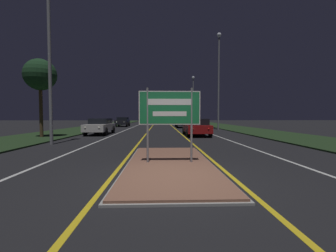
% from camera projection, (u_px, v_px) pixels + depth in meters
% --- Properties ---
extents(ground_plane, '(160.00, 160.00, 0.00)m').
position_uv_depth(ground_plane, '(172.00, 179.00, 5.63)').
color(ground_plane, black).
extents(median_island, '(2.74, 6.67, 0.10)m').
position_uv_depth(median_island, '(170.00, 164.00, 7.23)').
color(median_island, '#999993').
rests_on(median_island, ground_plane).
extents(verge_left, '(5.00, 100.00, 0.08)m').
position_uv_depth(verge_left, '(79.00, 130.00, 25.27)').
color(verge_left, '#1E3319').
rests_on(verge_left, ground_plane).
extents(verge_right, '(5.00, 100.00, 0.08)m').
position_uv_depth(verge_right, '(245.00, 129.00, 25.92)').
color(verge_right, '#1E3319').
rests_on(verge_right, ground_plane).
extents(centre_line_yellow_left, '(0.12, 70.00, 0.01)m').
position_uv_depth(centre_line_yellow_left, '(151.00, 128.00, 30.53)').
color(centre_line_yellow_left, gold).
rests_on(centre_line_yellow_left, ground_plane).
extents(centre_line_yellow_right, '(0.12, 70.00, 0.01)m').
position_uv_depth(centre_line_yellow_right, '(174.00, 128.00, 30.64)').
color(centre_line_yellow_right, gold).
rests_on(centre_line_yellow_right, ground_plane).
extents(lane_line_white_left, '(0.12, 70.00, 0.01)m').
position_uv_depth(lane_line_white_left, '(132.00, 128.00, 30.44)').
color(lane_line_white_left, silver).
rests_on(lane_line_white_left, ground_plane).
extents(lane_line_white_right, '(0.12, 70.00, 0.01)m').
position_uv_depth(lane_line_white_right, '(193.00, 128.00, 30.73)').
color(lane_line_white_right, silver).
rests_on(lane_line_white_right, ground_plane).
extents(edge_line_white_left, '(0.10, 70.00, 0.01)m').
position_uv_depth(edge_line_white_left, '(109.00, 128.00, 30.34)').
color(edge_line_white_left, silver).
rests_on(edge_line_white_left, ground_plane).
extents(edge_line_white_right, '(0.10, 70.00, 0.01)m').
position_uv_depth(edge_line_white_right, '(215.00, 128.00, 30.84)').
color(edge_line_white_right, silver).
rests_on(edge_line_white_right, ground_plane).
extents(highway_sign, '(1.96, 0.07, 2.38)m').
position_uv_depth(highway_sign, '(170.00, 111.00, 7.15)').
color(highway_sign, gray).
rests_on(highway_sign, median_island).
extents(streetlight_left_near, '(0.61, 0.61, 10.17)m').
position_uv_depth(streetlight_left_near, '(49.00, 18.00, 12.23)').
color(streetlight_left_near, gray).
rests_on(streetlight_left_near, ground_plane).
extents(streetlight_right_near, '(0.50, 0.50, 11.09)m').
position_uv_depth(streetlight_right_near, '(219.00, 71.00, 25.73)').
color(streetlight_right_near, gray).
rests_on(streetlight_right_near, ground_plane).
extents(streetlight_right_far, '(0.53, 0.53, 9.35)m').
position_uv_depth(streetlight_right_far, '(193.00, 93.00, 43.88)').
color(streetlight_right_far, gray).
rests_on(streetlight_right_far, ground_plane).
extents(car_receding_0, '(1.94, 4.13, 1.38)m').
position_uv_depth(car_receding_0, '(196.00, 127.00, 17.97)').
color(car_receding_0, maroon).
rests_on(car_receding_0, ground_plane).
extents(car_receding_1, '(1.99, 4.73, 1.38)m').
position_uv_depth(car_receding_1, '(183.00, 122.00, 31.11)').
color(car_receding_1, black).
rests_on(car_receding_1, ground_plane).
extents(car_approaching_0, '(1.86, 4.66, 1.38)m').
position_uv_depth(car_approaching_0, '(100.00, 126.00, 19.56)').
color(car_approaching_0, silver).
rests_on(car_approaching_0, ground_plane).
extents(car_approaching_1, '(1.86, 4.06, 1.41)m').
position_uv_depth(car_approaching_1, '(123.00, 122.00, 34.22)').
color(car_approaching_1, black).
rests_on(car_approaching_1, ground_plane).
extents(car_approaching_2, '(1.91, 4.77, 1.39)m').
position_uv_depth(car_approaching_2, '(148.00, 120.00, 46.51)').
color(car_approaching_2, navy).
rests_on(car_approaching_2, ground_plane).
extents(roadside_palm_left, '(2.23, 2.23, 5.58)m').
position_uv_depth(roadside_palm_left, '(40.00, 75.00, 16.02)').
color(roadside_palm_left, '#4C3823').
rests_on(roadside_palm_left, verge_left).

